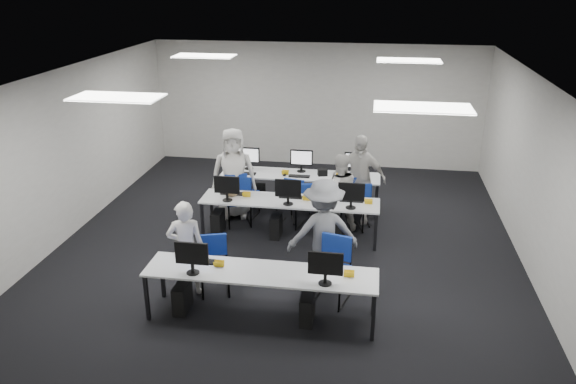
% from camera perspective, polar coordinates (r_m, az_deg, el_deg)
% --- Properties ---
extents(room, '(9.00, 9.02, 3.00)m').
position_cam_1_polar(room, '(9.59, -0.01, 2.96)').
color(room, black).
rests_on(room, ground).
extents(ceiling_panels, '(5.20, 4.60, 0.02)m').
position_cam_1_polar(ceiling_panels, '(9.23, -0.01, 11.74)').
color(ceiling_panels, white).
rests_on(ceiling_panels, room).
extents(desk_front, '(3.20, 0.70, 0.73)m').
position_cam_1_polar(desk_front, '(7.76, -2.79, -8.40)').
color(desk_front, silver).
rests_on(desk_front, ground).
extents(desk_mid, '(3.20, 0.70, 0.73)m').
position_cam_1_polar(desk_mid, '(10.06, 0.17, -1.11)').
color(desk_mid, silver).
rests_on(desk_mid, ground).
extents(desk_back, '(3.20, 0.70, 0.73)m').
position_cam_1_polar(desk_back, '(11.36, 1.24, 1.57)').
color(desk_back, silver).
rests_on(desk_back, ground).
extents(equipment_front, '(2.51, 0.41, 1.19)m').
position_cam_1_polar(equipment_front, '(7.95, -4.15, -10.36)').
color(equipment_front, '#0C1FA6').
rests_on(equipment_front, desk_front).
extents(equipment_mid, '(2.91, 0.41, 1.19)m').
position_cam_1_polar(equipment_mid, '(10.20, -0.92, -2.76)').
color(equipment_mid, white).
rests_on(equipment_mid, desk_mid).
extents(equipment_back, '(2.91, 0.41, 1.19)m').
position_cam_1_polar(equipment_back, '(11.46, 2.19, 0.03)').
color(equipment_back, white).
rests_on(equipment_back, desk_back).
extents(chair_0, '(0.55, 0.57, 0.87)m').
position_cam_1_polar(chair_0, '(8.64, -7.43, -8.36)').
color(chair_0, navy).
rests_on(chair_0, ground).
extents(chair_1, '(0.60, 0.63, 0.98)m').
position_cam_1_polar(chair_1, '(8.36, 4.41, -9.06)').
color(chair_1, navy).
rests_on(chair_1, ground).
extents(chair_2, '(0.61, 0.63, 0.94)m').
position_cam_1_polar(chair_2, '(10.82, -5.08, -1.73)').
color(chair_2, navy).
rests_on(chair_2, ground).
extents(chair_3, '(0.51, 0.54, 0.86)m').
position_cam_1_polar(chair_3, '(10.75, 0.27, -1.96)').
color(chair_3, navy).
rests_on(chair_3, ground).
extents(chair_4, '(0.59, 0.62, 0.95)m').
position_cam_1_polar(chair_4, '(10.64, 6.21, -2.19)').
color(chair_4, navy).
rests_on(chair_4, ground).
extents(chair_5, '(0.51, 0.54, 0.89)m').
position_cam_1_polar(chair_5, '(11.16, -4.33, -1.06)').
color(chair_5, navy).
rests_on(chair_5, ground).
extents(chair_6, '(0.51, 0.53, 0.83)m').
position_cam_1_polar(chair_6, '(10.92, 1.45, -1.65)').
color(chair_6, navy).
rests_on(chair_6, ground).
extents(chair_7, '(0.51, 0.54, 0.88)m').
position_cam_1_polar(chair_7, '(10.87, 7.13, -1.81)').
color(chair_7, navy).
rests_on(chair_7, ground).
extents(handbag, '(0.36, 0.29, 0.25)m').
position_cam_1_polar(handbag, '(10.24, -5.80, 0.24)').
color(handbag, olive).
rests_on(handbag, desk_mid).
extents(student_0, '(0.63, 0.50, 1.50)m').
position_cam_1_polar(student_0, '(8.44, -10.33, -5.64)').
color(student_0, beige).
rests_on(student_0, ground).
extents(student_1, '(0.86, 0.75, 1.48)m').
position_cam_1_polar(student_1, '(10.42, 5.21, -0.02)').
color(student_1, beige).
rests_on(student_1, ground).
extents(student_2, '(0.98, 0.74, 1.79)m').
position_cam_1_polar(student_2, '(10.96, -5.53, 1.90)').
color(student_2, beige).
rests_on(student_2, ground).
extents(student_3, '(1.03, 0.43, 1.74)m').
position_cam_1_polar(student_3, '(10.75, 7.18, 1.32)').
color(student_3, beige).
rests_on(student_3, ground).
extents(photographer, '(1.23, 0.91, 1.70)m').
position_cam_1_polar(photographer, '(8.57, 3.61, -4.11)').
color(photographer, slate).
rests_on(photographer, ground).
extents(dslr_camera, '(0.18, 0.21, 0.10)m').
position_cam_1_polar(dslr_camera, '(8.39, 3.53, 2.01)').
color(dslr_camera, black).
rests_on(dslr_camera, photographer).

